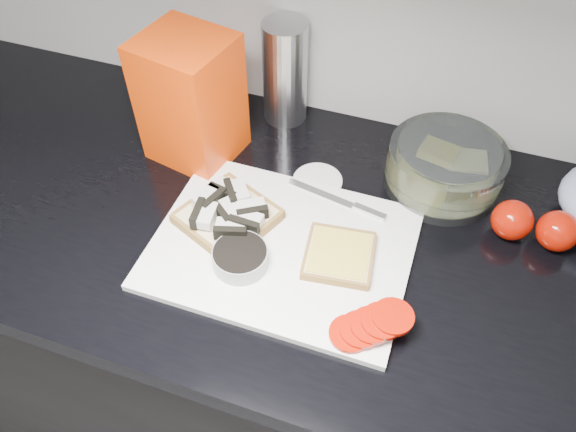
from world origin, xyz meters
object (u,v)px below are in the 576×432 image
object	(u,v)px
cutting_board	(282,248)
glass_bowl	(444,168)
bread_bag	(191,99)
steel_canister	(285,73)

from	to	relation	value
cutting_board	glass_bowl	size ratio (longest dim) A/B	2.03
glass_bowl	bread_bag	bearing A→B (deg)	-172.80
cutting_board	bread_bag	bearing A→B (deg)	142.49
cutting_board	steel_canister	size ratio (longest dim) A/B	2.01
cutting_board	steel_canister	distance (m)	0.35
cutting_board	glass_bowl	distance (m)	0.32
cutting_board	steel_canister	bearing A→B (deg)	108.36
bread_bag	cutting_board	bearing A→B (deg)	-25.94
cutting_board	bread_bag	size ratio (longest dim) A/B	1.76
glass_bowl	steel_canister	size ratio (longest dim) A/B	0.99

